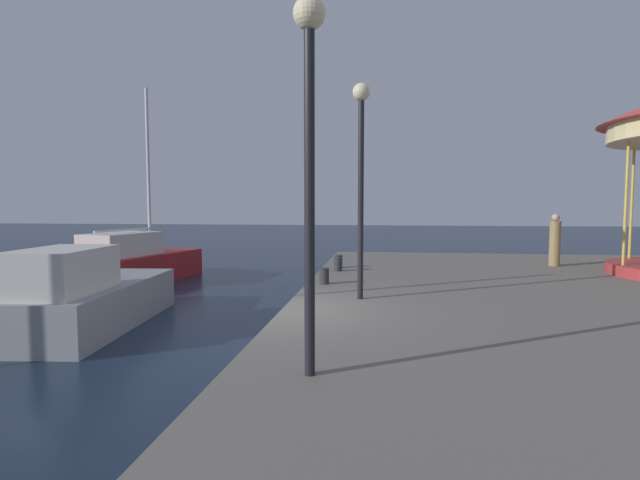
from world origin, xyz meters
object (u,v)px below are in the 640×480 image
(lamp_post_far_end, at_px, (361,153))
(person_by_the_water, at_px, (555,242))
(sailboat_red, at_px, (129,264))
(bollard_north, at_px, (339,261))
(motorboat_grey, at_px, (89,298))
(bollard_south, at_px, (338,264))
(bollard_center, at_px, (324,276))
(lamp_post_mid_promenade, at_px, (309,120))

(lamp_post_far_end, bearing_deg, person_by_the_water, 46.04)
(sailboat_red, relative_size, bollard_north, 17.69)
(motorboat_grey, distance_m, bollard_south, 6.74)
(sailboat_red, distance_m, person_by_the_water, 14.46)
(bollard_center, bearing_deg, lamp_post_far_end, -61.08)
(sailboat_red, distance_m, bollard_south, 7.70)
(sailboat_red, distance_m, lamp_post_far_end, 10.57)
(sailboat_red, distance_m, bollard_north, 7.54)
(bollard_north, xyz_separation_m, person_by_the_water, (6.92, 1.37, 0.59))
(lamp_post_far_end, bearing_deg, bollard_south, 101.54)
(lamp_post_mid_promenade, distance_m, lamp_post_far_end, 4.51)
(lamp_post_far_end, height_order, bollard_north, lamp_post_far_end)
(lamp_post_mid_promenade, height_order, bollard_north, lamp_post_mid_promenade)
(motorboat_grey, xyz_separation_m, lamp_post_mid_promenade, (5.64, -4.30, 2.98))
(lamp_post_far_end, distance_m, bollard_north, 5.70)
(person_by_the_water, bearing_deg, bollard_south, -162.87)
(person_by_the_water, bearing_deg, lamp_post_far_end, -133.96)
(lamp_post_mid_promenade, xyz_separation_m, bollard_south, (-0.47, 8.62, -2.68))
(bollard_north, bearing_deg, sailboat_red, 174.37)
(motorboat_grey, height_order, sailboat_red, sailboat_red)
(motorboat_grey, distance_m, bollard_center, 5.41)
(bollard_center, bearing_deg, motorboat_grey, -158.92)
(sailboat_red, relative_size, bollard_center, 17.69)
(sailboat_red, bearing_deg, lamp_post_mid_promenade, -51.56)
(person_by_the_water, bearing_deg, bollard_north, -168.78)
(sailboat_red, height_order, bollard_center, sailboat_red)
(sailboat_red, height_order, bollard_north, sailboat_red)
(bollard_center, distance_m, bollard_south, 2.38)
(sailboat_red, xyz_separation_m, lamp_post_mid_promenade, (8.02, -10.10, 2.97))
(bollard_north, distance_m, bollard_south, 0.75)
(motorboat_grey, xyz_separation_m, person_by_the_water, (12.04, 6.43, 0.89))
(person_by_the_water, bearing_deg, sailboat_red, -177.49)
(bollard_south, bearing_deg, bollard_north, 93.91)
(lamp_post_far_end, bearing_deg, bollard_center, 118.92)
(lamp_post_far_end, height_order, bollard_south, lamp_post_far_end)
(sailboat_red, distance_m, lamp_post_mid_promenade, 13.24)
(motorboat_grey, distance_m, sailboat_red, 6.27)
(motorboat_grey, bearing_deg, sailboat_red, 112.32)
(motorboat_grey, xyz_separation_m, bollard_center, (5.04, 1.94, 0.29))
(lamp_post_far_end, bearing_deg, sailboat_red, 146.23)
(bollard_north, height_order, bollard_center, same)
(bollard_south, xyz_separation_m, person_by_the_water, (6.87, 2.12, 0.59))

